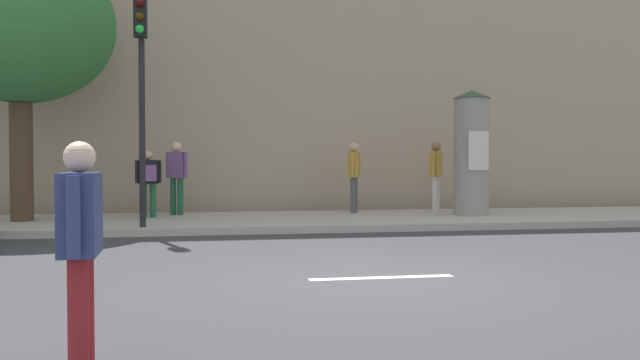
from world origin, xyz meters
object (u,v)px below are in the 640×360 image
(street_tree, at_px, (20,25))
(pedestrian_in_dark_shirt, at_px, (354,171))
(pedestrian_with_backpack, at_px, (436,170))
(pedestrian_tallest, at_px, (80,235))
(traffic_light, at_px, (141,74))
(pedestrian_in_light_jacket, at_px, (149,178))
(poster_column, at_px, (471,152))
(pedestrian_in_red_top, at_px, (177,172))

(street_tree, height_order, pedestrian_in_dark_shirt, street_tree)
(pedestrian_with_backpack, height_order, pedestrian_in_dark_shirt, pedestrian_with_backpack)
(pedestrian_tallest, relative_size, pedestrian_in_dark_shirt, 0.90)
(traffic_light, xyz_separation_m, pedestrian_in_light_jacket, (-0.07, 2.29, -2.04))
(pedestrian_tallest, distance_m, pedestrian_in_light_jacket, 10.61)
(traffic_light, distance_m, pedestrian_in_dark_shirt, 5.96)
(traffic_light, xyz_separation_m, poster_column, (7.42, 1.75, -1.44))
(street_tree, height_order, pedestrian_in_light_jacket, street_tree)
(pedestrian_in_red_top, relative_size, pedestrian_in_dark_shirt, 1.00)
(poster_column, height_order, pedestrian_with_backpack, poster_column)
(poster_column, xyz_separation_m, pedestrian_in_light_jacket, (-7.49, 0.54, -0.61))
(traffic_light, distance_m, pedestrian_with_backpack, 7.84)
(pedestrian_tallest, bearing_deg, pedestrian_with_backpack, 59.62)
(street_tree, bearing_deg, pedestrian_tallest, -73.49)
(pedestrian_with_backpack, xyz_separation_m, pedestrian_in_dark_shirt, (-2.16, -0.07, -0.00))
(traffic_light, distance_m, poster_column, 7.76)
(poster_column, bearing_deg, street_tree, 179.02)
(pedestrian_in_red_top, bearing_deg, poster_column, -9.82)
(traffic_light, relative_size, pedestrian_in_light_jacket, 2.88)
(pedestrian_with_backpack, height_order, pedestrian_in_light_jacket, pedestrian_with_backpack)
(pedestrian_in_dark_shirt, bearing_deg, pedestrian_tallest, -111.71)
(pedestrian_with_backpack, distance_m, pedestrian_in_dark_shirt, 2.16)
(poster_column, xyz_separation_m, pedestrian_in_dark_shirt, (-2.58, 1.17, -0.46))
(pedestrian_in_light_jacket, bearing_deg, traffic_light, -88.29)
(traffic_light, xyz_separation_m, pedestrian_in_dark_shirt, (4.84, 2.92, -1.90))
(pedestrian_in_dark_shirt, bearing_deg, poster_column, -24.37)
(traffic_light, bearing_deg, pedestrian_tallest, -87.49)
(poster_column, distance_m, pedestrian_with_backpack, 1.39)
(pedestrian_in_dark_shirt, bearing_deg, pedestrian_in_red_top, 179.69)
(pedestrian_with_backpack, xyz_separation_m, pedestrian_in_light_jacket, (-7.06, -0.70, -0.15))
(pedestrian_with_backpack, bearing_deg, pedestrian_in_dark_shirt, -178.11)
(pedestrian_tallest, height_order, pedestrian_in_dark_shirt, pedestrian_in_dark_shirt)
(poster_column, relative_size, pedestrian_with_backpack, 1.67)
(pedestrian_tallest, height_order, pedestrian_with_backpack, pedestrian_with_backpack)
(pedestrian_with_backpack, bearing_deg, pedestrian_tallest, -120.38)
(pedestrian_tallest, bearing_deg, street_tree, 106.51)
(pedestrian_in_red_top, distance_m, pedestrian_in_light_jacket, 0.89)
(street_tree, distance_m, pedestrian_with_backpack, 10.21)
(poster_column, relative_size, pedestrian_in_dark_shirt, 1.70)
(street_tree, bearing_deg, traffic_light, -35.73)
(pedestrian_in_red_top, xyz_separation_m, pedestrian_in_dark_shirt, (4.31, -0.02, 0.02))
(street_tree, relative_size, pedestrian_in_dark_shirt, 3.37)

